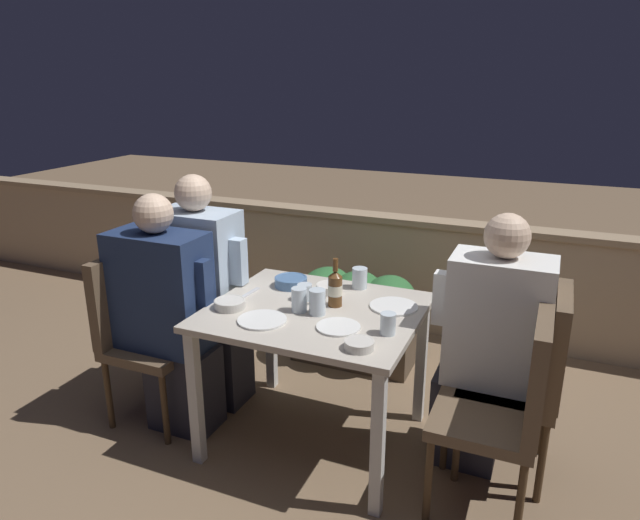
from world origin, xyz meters
TOP-DOWN VIEW (x-y plane):
  - ground_plane at (0.00, 0.00)m, footprint 16.00×16.00m
  - parapet_wall at (0.00, 1.50)m, footprint 9.00×0.18m
  - dining_table at (0.00, 0.00)m, footprint 0.97×0.84m
  - planter_hedge at (-0.10, 0.87)m, footprint 0.74×0.47m
  - chair_left_near at (-0.93, -0.15)m, footprint 0.41×0.41m
  - person_navy_jumper at (-0.73, -0.15)m, footprint 0.52×0.26m
  - chair_left_far at (-0.90, 0.14)m, footprint 0.41×0.41m
  - person_blue_shirt at (-0.70, 0.14)m, footprint 0.50×0.26m
  - chair_right_near at (0.91, -0.15)m, footprint 0.41×0.41m
  - chair_right_far at (0.97, 0.14)m, footprint 0.41×0.41m
  - person_white_polo at (0.77, 0.14)m, footprint 0.50×0.26m
  - beer_bottle at (0.07, 0.07)m, footprint 0.07×0.07m
  - plate_0 at (0.18, -0.15)m, footprint 0.19×0.19m
  - plate_1 at (0.33, 0.16)m, footprint 0.23×0.23m
  - plate_2 at (-0.16, -0.22)m, footprint 0.22×0.22m
  - bowl_0 at (-0.02, 0.22)m, footprint 0.13×0.13m
  - bowl_1 at (-0.37, -0.14)m, footprint 0.15×0.15m
  - bowl_2 at (-0.23, 0.22)m, footprint 0.17×0.17m
  - bowl_3 at (0.32, -0.30)m, footprint 0.12×0.12m
  - glass_cup_0 at (-0.05, -0.05)m, footprint 0.07×0.07m
  - glass_cup_1 at (0.39, -0.13)m, footprint 0.07×0.07m
  - glass_cup_2 at (0.10, 0.34)m, footprint 0.08×0.08m
  - glass_cup_3 at (0.04, -0.05)m, footprint 0.08×0.08m
  - glass_cup_4 at (-0.09, 0.08)m, footprint 0.07×0.07m
  - fork_0 at (-0.37, 0.04)m, footprint 0.03×0.17m
  - potted_plant at (-1.26, 0.75)m, footprint 0.38×0.38m

SIDE VIEW (x-z plane):
  - ground_plane at x=0.00m, z-range 0.00..0.00m
  - planter_hedge at x=-0.10m, z-range 0.04..0.62m
  - parapet_wall at x=0.00m, z-range 0.01..0.81m
  - potted_plant at x=-1.26m, z-range 0.08..0.82m
  - chair_left_near at x=-0.93m, z-range 0.08..0.97m
  - chair_left_far at x=-0.90m, z-range 0.08..0.97m
  - chair_right_near at x=0.91m, z-range 0.08..0.97m
  - chair_right_far at x=0.97m, z-range 0.08..0.97m
  - person_white_polo at x=0.77m, z-range 0.00..1.20m
  - person_navy_jumper at x=-0.73m, z-range 0.00..1.21m
  - dining_table at x=0.00m, z-range 0.26..0.97m
  - person_blue_shirt at x=-0.70m, z-range 0.00..1.26m
  - fork_0 at x=-0.37m, z-range 0.70..0.71m
  - plate_0 at x=0.18m, z-range 0.70..0.71m
  - plate_1 at x=0.33m, z-range 0.70..0.71m
  - plate_2 at x=-0.16m, z-range 0.70..0.71m
  - bowl_3 at x=0.32m, z-range 0.71..0.74m
  - bowl_1 at x=-0.37m, z-range 0.71..0.75m
  - bowl_0 at x=-0.02m, z-range 0.71..0.75m
  - bowl_2 at x=-0.23m, z-range 0.71..0.76m
  - glass_cup_4 at x=-0.09m, z-range 0.70..0.78m
  - glass_cup_1 at x=0.39m, z-range 0.70..0.80m
  - glass_cup_2 at x=0.10m, z-range 0.70..0.81m
  - glass_cup_0 at x=-0.05m, z-range 0.70..0.82m
  - glass_cup_3 at x=0.04m, z-range 0.70..0.82m
  - beer_bottle at x=0.07m, z-range 0.68..0.91m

